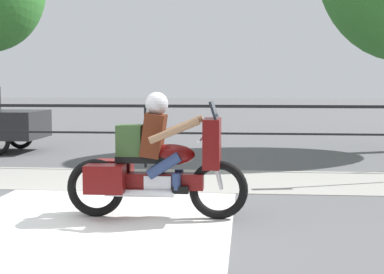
% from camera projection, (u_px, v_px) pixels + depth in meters
% --- Properties ---
extents(ground_plane, '(120.00, 120.00, 0.00)m').
position_uv_depth(ground_plane, '(75.00, 226.00, 6.97)').
color(ground_plane, '#565659').
extents(sidewalk_band, '(44.00, 2.40, 0.01)m').
position_uv_depth(sidewalk_band, '(131.00, 179.00, 10.34)').
color(sidewalk_band, '#99968E').
rests_on(sidewalk_band, ground).
extents(crosswalk_band, '(3.48, 6.00, 0.01)m').
position_uv_depth(crosswalk_band, '(80.00, 230.00, 6.76)').
color(crosswalk_band, silver).
rests_on(crosswalk_band, ground).
extents(fence_railing, '(36.00, 0.05, 1.26)m').
position_uv_depth(fence_railing, '(145.00, 118.00, 11.75)').
color(fence_railing, black).
rests_on(fence_railing, ground).
extents(motorcycle, '(2.29, 0.76, 1.58)m').
position_uv_depth(motorcycle, '(156.00, 162.00, 7.33)').
color(motorcycle, black).
rests_on(motorcycle, ground).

